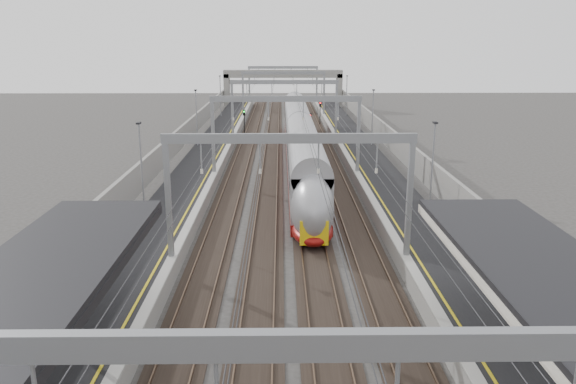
{
  "coord_description": "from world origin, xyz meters",
  "views": [
    {
      "loc": [
        -0.42,
        -6.15,
        12.14
      ],
      "look_at": [
        0.0,
        26.95,
        3.19
      ],
      "focal_mm": 35.0,
      "sensor_mm": 36.0,
      "label": 1
    }
  ],
  "objects_px": {
    "overbridge": "(283,79)",
    "train": "(301,148)",
    "bench": "(528,336)",
    "signal_green": "(244,118)"
  },
  "relations": [
    {
      "from": "train",
      "to": "overbridge",
      "type": "bearing_deg",
      "value": 91.63
    },
    {
      "from": "train",
      "to": "bench",
      "type": "distance_m",
      "value": 35.66
    },
    {
      "from": "overbridge",
      "to": "train",
      "type": "xyz_separation_m",
      "value": [
        1.5,
        -52.6,
        -3.24
      ]
    },
    {
      "from": "overbridge",
      "to": "signal_green",
      "type": "height_order",
      "value": "overbridge"
    },
    {
      "from": "overbridge",
      "to": "bench",
      "type": "relative_size",
      "value": 13.31
    },
    {
      "from": "train",
      "to": "bench",
      "type": "relative_size",
      "value": 29.45
    },
    {
      "from": "overbridge",
      "to": "signal_green",
      "type": "distance_m",
      "value": 33.64
    },
    {
      "from": "overbridge",
      "to": "train",
      "type": "distance_m",
      "value": 52.72
    },
    {
      "from": "bench",
      "to": "train",
      "type": "bearing_deg",
      "value": 101.73
    },
    {
      "from": "signal_green",
      "to": "bench",
      "type": "bearing_deg",
      "value": -75.62
    }
  ]
}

